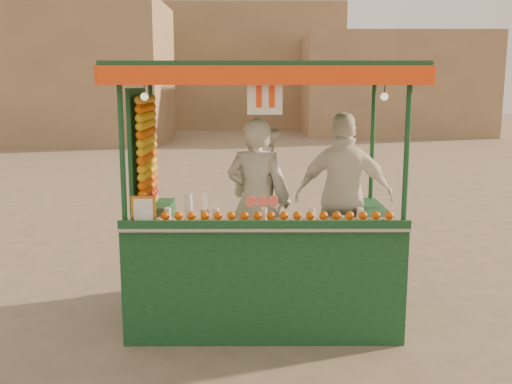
{
  "coord_description": "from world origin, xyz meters",
  "views": [
    {
      "loc": [
        -0.07,
        -6.34,
        2.49
      ],
      "look_at": [
        -0.05,
        -0.28,
        1.37
      ],
      "focal_mm": 40.95,
      "sensor_mm": 36.0,
      "label": 1
    }
  ],
  "objects_px": {
    "juice_cart": "(256,240)",
    "vendor_left": "(256,200)",
    "vendor_right": "(344,196)",
    "vendor_middle": "(261,200)"
  },
  "relations": [
    {
      "from": "vendor_left",
      "to": "vendor_right",
      "type": "height_order",
      "value": "vendor_right"
    },
    {
      "from": "vendor_left",
      "to": "vendor_right",
      "type": "xyz_separation_m",
      "value": [
        0.99,
        0.06,
        0.03
      ]
    },
    {
      "from": "vendor_right",
      "to": "vendor_middle",
      "type": "bearing_deg",
      "value": -3.59
    },
    {
      "from": "vendor_right",
      "to": "vendor_left",
      "type": "bearing_deg",
      "value": 8.62
    },
    {
      "from": "vendor_middle",
      "to": "vendor_right",
      "type": "bearing_deg",
      "value": -142.11
    },
    {
      "from": "juice_cart",
      "to": "vendor_left",
      "type": "distance_m",
      "value": 0.54
    },
    {
      "from": "juice_cart",
      "to": "vendor_left",
      "type": "xyz_separation_m",
      "value": [
        0.01,
        0.41,
        0.36
      ]
    },
    {
      "from": "vendor_middle",
      "to": "vendor_left",
      "type": "bearing_deg",
      "value": 120.54
    },
    {
      "from": "juice_cart",
      "to": "vendor_right",
      "type": "distance_m",
      "value": 1.16
    },
    {
      "from": "vendor_right",
      "to": "juice_cart",
      "type": "bearing_deg",
      "value": 30.41
    }
  ]
}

